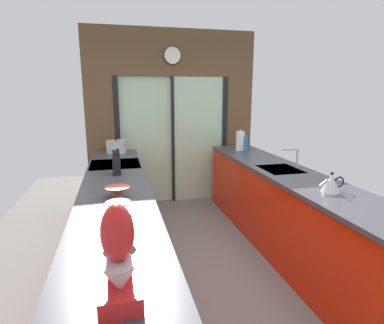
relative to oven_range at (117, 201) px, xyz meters
The scene contains 15 objects.
ground_plane 1.21m from the oven_range, 35.58° to the right, with size 5.04×7.60×0.02m, color slate.
back_wall_unit 1.81m from the oven_range, 51.68° to the left, with size 2.64×0.12×2.70m.
left_counter_run 1.12m from the oven_range, 90.08° to the right, with size 0.62×3.80×0.92m.
right_counter_run 2.05m from the oven_range, 27.56° to the right, with size 0.62×3.80×0.92m.
sink_faucet 2.17m from the oven_range, 19.63° to the right, with size 0.19×0.02×0.23m.
oven_range is the anchor object (origin of this frame).
mixing_bowl_near 2.15m from the oven_range, 89.49° to the right, with size 0.18×0.18×0.08m.
mixing_bowl_mid 1.69m from the oven_range, 89.34° to the right, with size 0.18×0.18×0.07m.
mixing_bowl_far 1.36m from the oven_range, 89.16° to the right, with size 0.20×0.20×0.09m.
knife_block 0.76m from the oven_range, 87.93° to the right, with size 0.08×0.14×0.27m.
stand_mixer 2.68m from the oven_range, 89.60° to the right, with size 0.17×0.27×0.42m.
stock_pot 0.92m from the oven_range, 88.56° to the left, with size 0.28×0.28×0.20m.
kettle 2.44m from the oven_range, 40.86° to the right, with size 0.24×0.16×0.18m.
soap_bottle 1.92m from the oven_range, ahead, with size 0.05×0.05×0.28m.
paper_towel_roll 1.96m from the oven_range, 15.35° to the left, with size 0.15×0.15×0.31m.
Camera 1 is at (-0.87, -2.54, 1.75)m, focal length 29.46 mm.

